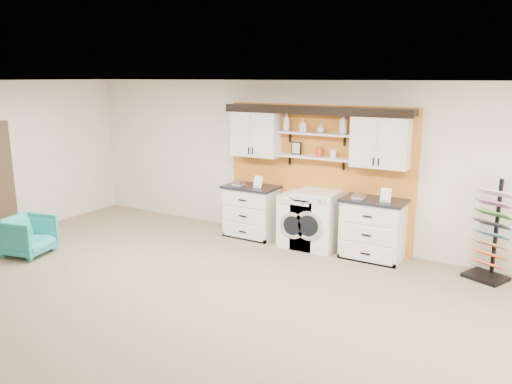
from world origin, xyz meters
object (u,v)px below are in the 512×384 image
Objects in this scene: base_cabinet_left at (252,211)px; dryer at (317,220)px; washer at (301,220)px; sample_rack at (489,247)px; base_cabinet_right at (373,229)px; armchair at (28,236)px.

dryer reaches higher than base_cabinet_left.
washer is 0.62× the size of sample_rack.
dryer is (-0.97, -0.00, 0.01)m from base_cabinet_right.
armchair is at bearing -145.43° from dryer.
armchair is at bearing -134.26° from sample_rack.
dryer reaches higher than base_cabinet_right.
base_cabinet_left is at bearing 180.00° from base_cabinet_right.
dryer is at bearing -0.15° from base_cabinet_left.
dryer is at bearing -179.80° from base_cabinet_right.
washer is at bearing -179.85° from base_cabinet_right.
base_cabinet_right is 1.42× the size of armchair.
base_cabinet_left is 0.97× the size of dryer.
base_cabinet_left is at bearing -156.38° from sample_rack.
dryer is at bearing -67.90° from armchair.
base_cabinet_right reaches higher than armchair.
base_cabinet_right is 1.25m from washer.
base_cabinet_left is 3.96m from sample_rack.
dryer is (1.29, -0.00, 0.02)m from base_cabinet_left.
dryer reaches higher than washer.
sample_rack is (1.70, 0.03, -0.00)m from base_cabinet_right.
sample_rack reaches higher than base_cabinet_right.
base_cabinet_left is at bearing 179.81° from washer.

